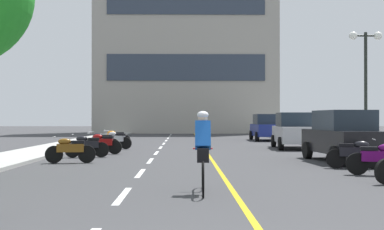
# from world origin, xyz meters

# --- Properties ---
(ground_plane) EXTENTS (140.00, 140.00, 0.00)m
(ground_plane) POSITION_xyz_m (0.00, 21.00, 0.00)
(ground_plane) COLOR #38383A
(curb_left) EXTENTS (2.40, 72.00, 0.12)m
(curb_left) POSITION_xyz_m (-7.20, 24.00, 0.06)
(curb_left) COLOR #A8A8A3
(curb_left) RESTS_ON ground
(curb_right) EXTENTS (2.40, 72.00, 0.12)m
(curb_right) POSITION_xyz_m (7.20, 24.00, 0.06)
(curb_right) COLOR #A8A8A3
(curb_right) RESTS_ON ground
(lane_dash_1) EXTENTS (0.14, 2.20, 0.01)m
(lane_dash_1) POSITION_xyz_m (-2.00, 6.00, 0.00)
(lane_dash_1) COLOR silver
(lane_dash_1) RESTS_ON ground
(lane_dash_2) EXTENTS (0.14, 2.20, 0.01)m
(lane_dash_2) POSITION_xyz_m (-2.00, 10.00, 0.00)
(lane_dash_2) COLOR silver
(lane_dash_2) RESTS_ON ground
(lane_dash_3) EXTENTS (0.14, 2.20, 0.01)m
(lane_dash_3) POSITION_xyz_m (-2.00, 14.00, 0.00)
(lane_dash_3) COLOR silver
(lane_dash_3) RESTS_ON ground
(lane_dash_4) EXTENTS (0.14, 2.20, 0.01)m
(lane_dash_4) POSITION_xyz_m (-2.00, 18.00, 0.00)
(lane_dash_4) COLOR silver
(lane_dash_4) RESTS_ON ground
(lane_dash_5) EXTENTS (0.14, 2.20, 0.01)m
(lane_dash_5) POSITION_xyz_m (-2.00, 22.00, 0.00)
(lane_dash_5) COLOR silver
(lane_dash_5) RESTS_ON ground
(lane_dash_6) EXTENTS (0.14, 2.20, 0.01)m
(lane_dash_6) POSITION_xyz_m (-2.00, 26.00, 0.00)
(lane_dash_6) COLOR silver
(lane_dash_6) RESTS_ON ground
(lane_dash_7) EXTENTS (0.14, 2.20, 0.01)m
(lane_dash_7) POSITION_xyz_m (-2.00, 30.00, 0.00)
(lane_dash_7) COLOR silver
(lane_dash_7) RESTS_ON ground
(lane_dash_8) EXTENTS (0.14, 2.20, 0.01)m
(lane_dash_8) POSITION_xyz_m (-2.00, 34.00, 0.00)
(lane_dash_8) COLOR silver
(lane_dash_8) RESTS_ON ground
(lane_dash_9) EXTENTS (0.14, 2.20, 0.01)m
(lane_dash_9) POSITION_xyz_m (-2.00, 38.00, 0.00)
(lane_dash_9) COLOR silver
(lane_dash_9) RESTS_ON ground
(lane_dash_10) EXTENTS (0.14, 2.20, 0.01)m
(lane_dash_10) POSITION_xyz_m (-2.00, 42.00, 0.00)
(lane_dash_10) COLOR silver
(lane_dash_10) RESTS_ON ground
(lane_dash_11) EXTENTS (0.14, 2.20, 0.01)m
(lane_dash_11) POSITION_xyz_m (-2.00, 46.00, 0.00)
(lane_dash_11) COLOR silver
(lane_dash_11) RESTS_ON ground
(centre_line_yellow) EXTENTS (0.12, 66.00, 0.01)m
(centre_line_yellow) POSITION_xyz_m (0.25, 24.00, 0.00)
(centre_line_yellow) COLOR gold
(centre_line_yellow) RESTS_ON ground
(office_building) EXTENTS (18.66, 6.67, 21.90)m
(office_building) POSITION_xyz_m (-0.57, 48.28, 10.95)
(office_building) COLOR #9E998E
(office_building) RESTS_ON ground
(street_lamp_mid) EXTENTS (1.46, 0.36, 5.23)m
(street_lamp_mid) POSITION_xyz_m (7.22, 17.73, 3.94)
(street_lamp_mid) COLOR black
(street_lamp_mid) RESTS_ON curb_right
(parked_car_near) EXTENTS (2.16, 4.31, 1.82)m
(parked_car_near) POSITION_xyz_m (4.86, 13.52, 0.92)
(parked_car_near) COLOR black
(parked_car_near) RESTS_ON ground
(parked_car_mid) EXTENTS (2.12, 4.29, 1.82)m
(parked_car_mid) POSITION_xyz_m (4.79, 21.07, 0.92)
(parked_car_mid) COLOR black
(parked_car_mid) RESTS_ON ground
(parked_car_far) EXTENTS (1.92, 4.20, 1.82)m
(parked_car_far) POSITION_xyz_m (4.90, 30.05, 0.92)
(parked_car_far) COLOR black
(parked_car_far) RESTS_ON ground
(motorcycle_3) EXTENTS (1.68, 0.66, 0.92)m
(motorcycle_3) POSITION_xyz_m (4.46, 9.34, 0.47)
(motorcycle_3) COLOR black
(motorcycle_3) RESTS_ON ground
(motorcycle_4) EXTENTS (1.68, 0.67, 0.92)m
(motorcycle_4) POSITION_xyz_m (4.42, 11.09, 0.47)
(motorcycle_4) COLOR black
(motorcycle_4) RESTS_ON ground
(motorcycle_5) EXTENTS (1.70, 0.60, 0.92)m
(motorcycle_5) POSITION_xyz_m (-4.68, 13.13, 0.47)
(motorcycle_5) COLOR black
(motorcycle_5) RESTS_ON ground
(motorcycle_6) EXTENTS (1.70, 0.60, 0.92)m
(motorcycle_6) POSITION_xyz_m (-4.59, 15.54, 0.47)
(motorcycle_6) COLOR black
(motorcycle_6) RESTS_ON ground
(motorcycle_7) EXTENTS (1.70, 0.60, 0.92)m
(motorcycle_7) POSITION_xyz_m (-4.29, 17.35, 0.47)
(motorcycle_7) COLOR black
(motorcycle_7) RESTS_ON ground
(motorcycle_8) EXTENTS (1.68, 0.64, 0.92)m
(motorcycle_8) POSITION_xyz_m (-4.58, 19.01, 0.47)
(motorcycle_8) COLOR black
(motorcycle_8) RESTS_ON ground
(motorcycle_9) EXTENTS (1.63, 0.81, 0.92)m
(motorcycle_9) POSITION_xyz_m (-4.21, 20.99, 0.47)
(motorcycle_9) COLOR black
(motorcycle_9) RESTS_ON ground
(motorcycle_10) EXTENTS (1.67, 0.68, 0.92)m
(motorcycle_10) POSITION_xyz_m (-4.56, 23.24, 0.47)
(motorcycle_10) COLOR black
(motorcycle_10) RESTS_ON ground
(cyclist_rider) EXTENTS (0.42, 1.77, 1.71)m
(cyclist_rider) POSITION_xyz_m (-0.39, 6.32, 0.89)
(cyclist_rider) COLOR black
(cyclist_rider) RESTS_ON ground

